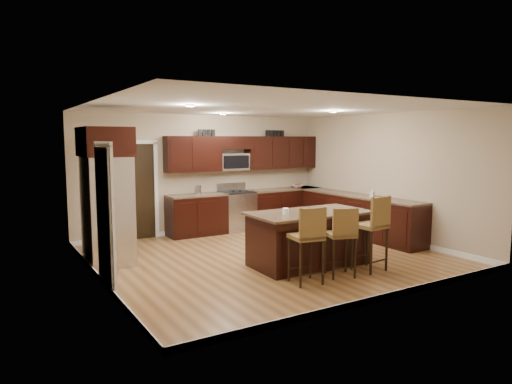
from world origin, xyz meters
TOP-DOWN VIEW (x-y plane):
  - floor at (0.00, 0.00)m, footprint 6.00×6.00m
  - ceiling at (0.00, 0.00)m, footprint 6.00×6.00m
  - wall_back at (0.00, 2.75)m, footprint 6.00×0.00m
  - wall_left at (-3.00, 0.00)m, footprint 0.00×5.50m
  - wall_right at (3.00, 0.00)m, footprint 0.00×5.50m
  - base_cabinets at (1.90, 1.45)m, footprint 4.02×3.96m
  - upper_cabinets at (1.04, 2.58)m, footprint 4.00×0.33m
  - range at (0.68, 2.45)m, footprint 0.76×0.64m
  - microwave at (0.68, 2.60)m, footprint 0.76×0.31m
  - doorway at (-1.65, 2.73)m, footprint 0.85×0.03m
  - pantry_door at (-2.98, -0.30)m, footprint 0.03×0.80m
  - letter_decor at (0.90, 2.58)m, footprint 2.20×0.03m
  - island at (0.32, -0.80)m, footprint 2.10×1.13m
  - stool_left at (-0.37, -1.65)m, footprint 0.49×0.49m
  - stool_mid at (0.30, -1.65)m, footprint 0.52×0.52m
  - stool_right at (0.96, -1.66)m, footprint 0.51×0.51m
  - refrigerator at (-2.62, 1.04)m, footprint 0.79×0.99m
  - floor_mat at (1.12, 1.51)m, footprint 0.99×0.78m
  - fruit_bowl at (2.46, 2.45)m, footprint 0.37×0.37m
  - soap_bottle at (2.70, 0.10)m, footprint 0.10×0.10m
  - canister_tall at (-0.29, 2.45)m, footprint 0.12×0.12m
  - canister_short at (-0.33, 2.45)m, footprint 0.11×0.11m
  - island_jar at (-0.18, -0.80)m, footprint 0.10×0.10m

SIDE VIEW (x-z plane):
  - floor at x=0.00m, z-range 0.00..0.00m
  - floor_mat at x=1.12m, z-range 0.00..0.01m
  - island at x=0.32m, z-range -0.03..0.89m
  - base_cabinets at x=1.90m, z-range 0.00..0.92m
  - range at x=0.68m, z-range -0.08..1.03m
  - stool_mid at x=0.30m, z-range 0.14..1.24m
  - stool_left at x=-0.37m, z-range 0.14..1.31m
  - stool_right at x=0.96m, z-range 0.15..1.39m
  - fruit_bowl at x=2.46m, z-range 0.92..0.99m
  - island_jar at x=-0.18m, z-range 0.92..1.02m
  - soap_bottle at x=2.70m, z-range 0.92..1.09m
  - canister_short at x=-0.33m, z-range 0.92..1.10m
  - pantry_door at x=-2.98m, z-range 0.00..2.04m
  - canister_tall at x=-0.29m, z-range 0.92..1.13m
  - doorway at x=-1.65m, z-range 0.00..2.06m
  - refrigerator at x=-2.62m, z-range 0.03..2.38m
  - wall_back at x=0.00m, z-range -1.65..4.35m
  - wall_left at x=-3.00m, z-range -1.40..4.10m
  - wall_right at x=3.00m, z-range -1.40..4.10m
  - microwave at x=0.68m, z-range 1.42..1.82m
  - upper_cabinets at x=1.04m, z-range 1.44..2.24m
  - letter_decor at x=0.90m, z-range 2.22..2.37m
  - ceiling at x=0.00m, z-range 2.70..2.70m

